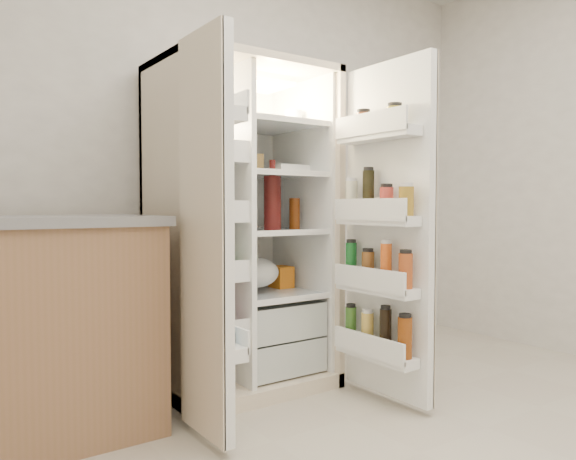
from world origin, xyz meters
TOP-DOWN VIEW (x-y plane):
  - wall_back at (0.00, 2.00)m, footprint 4.00×0.02m
  - refrigerator at (-0.16, 1.65)m, footprint 0.92×0.70m
  - freezer_door at (-0.67, 1.05)m, footprint 0.15×0.40m
  - fridge_door at (0.30, 0.96)m, footprint 0.17×0.58m

SIDE VIEW (x-z plane):
  - refrigerator at x=-0.16m, z-range -0.16..1.64m
  - fridge_door at x=0.30m, z-range 0.01..1.73m
  - freezer_door at x=-0.67m, z-range 0.03..1.75m
  - wall_back at x=0.00m, z-range 0.00..2.70m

